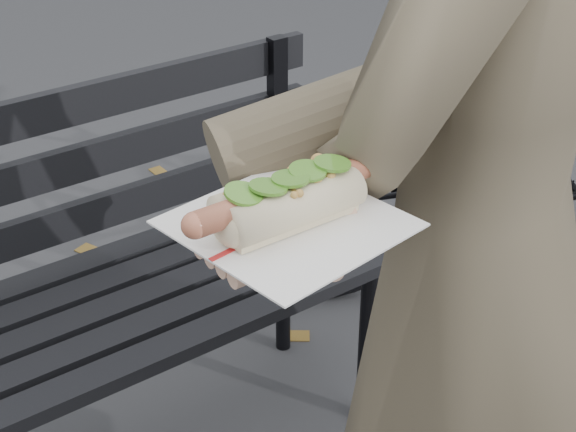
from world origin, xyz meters
The scene contains 4 objects.
park_bench centered at (0.01, 0.87, 0.52)m, with size 1.50×0.44×0.88m.
bicycle centered at (1.43, 0.82, 0.46)m, with size 0.60×1.73×0.91m, color black.
person centered at (0.38, 0.07, 0.89)m, with size 0.65×0.43×1.78m, color brown.
held_hotdog centered at (0.19, 0.05, 1.16)m, with size 0.62×0.30×0.20m.
Camera 1 is at (-0.42, -0.59, 1.54)m, focal length 55.00 mm.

